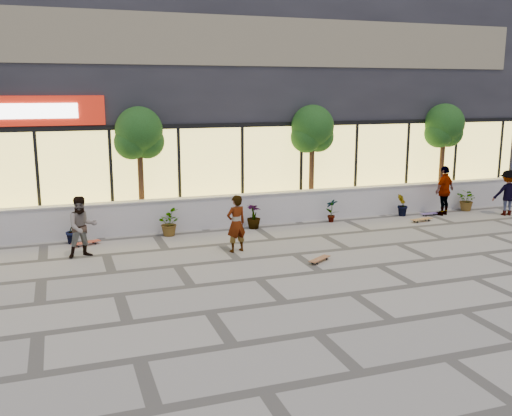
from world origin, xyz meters
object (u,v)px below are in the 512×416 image
object	(u,v)px
skateboard_left	(86,243)
skateboard_right_near	(422,219)
skater_right_near	(444,191)
tree_midwest	(139,136)
skateboard_right_far	(430,213)
skater_right_far	(508,193)
tree_mideast	(312,132)
skater_center	(236,224)
skateboard_center	(320,259)
skater_left	(82,227)
tree_east	(444,128)

from	to	relation	value
skateboard_left	skateboard_right_near	bearing A→B (deg)	-23.76
skater_right_near	tree_midwest	bearing A→B (deg)	-30.53
tree_midwest	skateboard_right_far	world-z (taller)	tree_midwest
skater_right_far	tree_mideast	bearing A→B (deg)	-5.36
tree_midwest	skateboard_right_far	distance (m)	10.52
skater_center	skateboard_center	bearing A→B (deg)	123.12
skater_left	skateboard_center	distance (m)	6.38
tree_mideast	tree_east	distance (m)	5.50
tree_mideast	skateboard_right_near	bearing A→B (deg)	-35.41
skater_right_near	skateboard_left	distance (m)	12.40
skater_left	skater_right_near	xyz separation A→B (m)	(12.48, 1.21, 0.06)
skater_center	skater_right_far	xyz separation A→B (m)	(10.58, 1.35, 0.01)
tree_midwest	tree_mideast	world-z (taller)	same
tree_midwest	skateboard_right_far	xyz separation A→B (m)	(10.00, -1.50, -2.91)
skater_left	tree_east	bearing A→B (deg)	0.29
skater_left	skateboard_right_far	bearing A→B (deg)	-5.27
skateboard_center	tree_midwest	bearing A→B (deg)	92.08
tree_east	skater_left	bearing A→B (deg)	-168.35
skateboard_center	skateboard_right_near	xyz separation A→B (m)	(5.30, 3.08, 0.00)
tree_east	skater_right_near	bearing A→B (deg)	-122.60
skateboard_left	skateboard_right_near	xyz separation A→B (m)	(11.01, -0.61, 0.00)
skateboard_right_far	tree_midwest	bearing A→B (deg)	167.97
tree_midwest	skater_left	world-z (taller)	tree_midwest
skateboard_right_near	skater_right_near	bearing A→B (deg)	17.53
skater_right_near	skateboard_right_far	bearing A→B (deg)	-29.30
tree_mideast	skateboard_right_near	size ratio (longest dim) A/B	4.52
skater_left	skateboard_center	world-z (taller)	skater_left
tree_mideast	skateboard_right_near	world-z (taller)	tree_mideast
tree_midwest	skateboard_center	size ratio (longest dim) A/B	5.03
skater_right_far	skateboard_center	size ratio (longest dim) A/B	2.08
tree_east	skateboard_right_near	distance (m)	4.36
tree_midwest	skateboard_right_near	bearing A→B (deg)	-13.71
skater_center	skateboard_right_far	distance (m)	8.26
skater_center	skater_left	size ratio (longest dim) A/B	0.97
tree_mideast	skater_right_far	distance (m)	7.36
tree_east	skater_center	world-z (taller)	tree_east
skater_center	skateboard_center	xyz separation A→B (m)	(1.77, -1.65, -0.72)
skater_center	skater_right_near	world-z (taller)	skater_right_near
skateboard_left	skateboard_right_far	world-z (taller)	skateboard_left
skater_center	skater_right_far	size ratio (longest dim) A/B	0.99
tree_midwest	tree_mideast	distance (m)	6.00
skater_left	skateboard_right_far	distance (m)	12.07
tree_mideast	skater_right_near	bearing A→B (deg)	-19.16
skateboard_left	skateboard_right_far	distance (m)	11.87
skateboard_center	skateboard_left	distance (m)	6.79
skater_left	skateboard_center	xyz separation A→B (m)	(5.81, -2.53, -0.75)
tree_midwest	skateboard_right_near	distance (m)	9.84
skater_right_far	skater_left	bearing A→B (deg)	15.64
tree_midwest	skateboard_center	world-z (taller)	tree_midwest
skateboard_right_far	tree_east	bearing A→B (deg)	41.50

